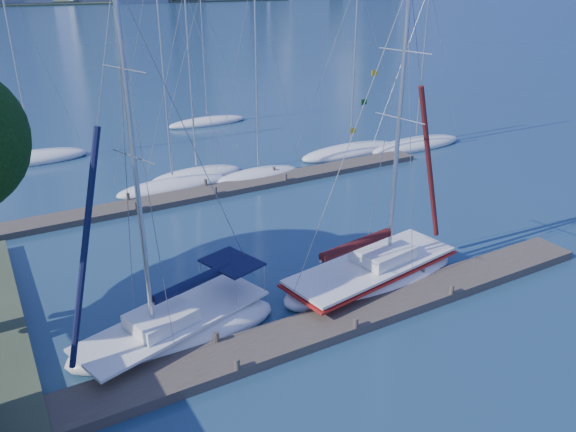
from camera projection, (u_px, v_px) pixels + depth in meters
ground at (342, 324)px, 22.43m from camera, size 700.00×700.00×0.00m
near_dock at (342, 320)px, 22.35m from camera, size 26.00×2.00×0.40m
far_dock at (225, 189)px, 36.03m from camera, size 30.00×1.80×0.36m
sailboat_navy at (174, 316)px, 21.08m from camera, size 8.59×4.96×13.46m
sailboat_maroon at (373, 265)px, 24.97m from camera, size 9.34×4.29×13.29m
bg_boat_1 at (173, 185)px, 36.38m from camera, size 7.52×2.64×14.78m
bg_boat_2 at (197, 174)px, 38.47m from camera, size 6.73×3.42×12.41m
bg_boat_3 at (259, 174)px, 38.44m from camera, size 6.23×2.56×13.61m
bg_boat_4 at (350, 151)px, 43.47m from camera, size 9.04×4.27×13.12m
bg_boat_5 at (415, 144)px, 45.22m from camera, size 9.04×2.72×12.66m
bg_boat_6 at (33, 158)px, 41.77m from camera, size 8.21×5.06×14.01m
bg_boat_7 at (207, 122)px, 52.34m from camera, size 7.57×2.13×11.72m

